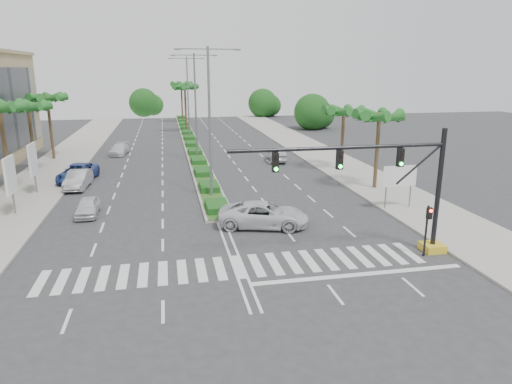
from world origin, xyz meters
The scene contains 26 objects.
ground centered at (0.00, 0.00, 0.00)m, with size 160.00×160.00×0.00m, color #333335.
footpath_right centered at (15.20, 20.00, 0.07)m, with size 6.00×120.00×0.15m, color gray.
footpath_left centered at (-15.20, 20.00, 0.07)m, with size 6.00×120.00×0.15m, color gray.
median centered at (0.00, 45.00, 0.10)m, with size 2.20×75.00×0.20m, color gray.
median_grass centered at (0.00, 45.00, 0.22)m, with size 1.80×75.00×0.04m, color #2F591E.
signal_gantry centered at (9.27, 0.00, 3.46)m, with size 12.60×1.20×7.20m.
pedestrian_signal centered at (10.60, -0.68, 2.04)m, with size 0.28×0.36×3.00m.
direction_sign centered at (13.50, 7.99, 2.45)m, with size 2.70×0.11×3.40m.
billboard_near centered at (-14.50, 12.00, 2.96)m, with size 0.18×2.10×4.35m.
billboard_far centered at (-14.50, 18.00, 2.96)m, with size 0.18×2.10×4.35m.
palm_left_mid centered at (-16.50, 18.00, 7.08)m, with size 4.57×4.68×7.95m.
palm_left_far centered at (-16.50, 26.00, 6.50)m, with size 4.57×4.68×7.35m.
palm_left_end centered at (-16.50, 34.00, 6.88)m, with size 4.57×4.68×7.75m.
palm_right_near centered at (14.50, 14.00, 6.20)m, with size 4.57×4.68×7.05m.
palm_right_far centered at (14.50, 22.00, 5.91)m, with size 4.57×4.68×6.75m.
palm_median_a centered at (0.00, 55.00, 7.17)m, with size 4.57×4.68×8.05m.
palm_median_b centered at (0.00, 70.00, 7.17)m, with size 4.57×4.68×8.05m.
streetlight_near centered at (0.00, 14.00, 6.81)m, with size 5.10×0.25×12.00m.
streetlight_mid centered at (0.00, 30.00, 6.81)m, with size 5.10×0.25×12.00m.
streetlight_far centered at (0.00, 46.00, 6.81)m, with size 5.10×0.25×12.00m.
car_parked_a centered at (-9.32, 11.05, 0.64)m, with size 1.52×3.78×1.29m, color silver.
car_parked_b centered at (-11.35, 19.47, 0.79)m, with size 1.67×4.80×1.58m, color #B2B1B6.
car_parked_c centered at (-11.80, 22.06, 0.82)m, with size 2.73×5.92×1.65m, color #2E458E.
car_parked_d centered at (-9.23, 36.07, 0.66)m, with size 1.85×4.54×1.32m, color silver.
car_crossing centered at (2.72, 6.12, 0.84)m, with size 2.78×6.03×1.68m, color silver.
car_right centered at (9.01, 28.01, 0.80)m, with size 1.69×4.86×1.60m, color #A1A0A5.
Camera 1 is at (-3.49, -22.41, 10.30)m, focal length 32.00 mm.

